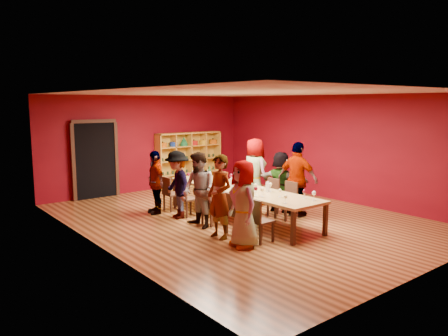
# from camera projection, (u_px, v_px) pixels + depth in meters

# --- Properties ---
(room_shell) EXTENTS (7.10, 9.10, 3.04)m
(room_shell) POSITION_uv_depth(u_px,v_px,m) (240.00, 157.00, 10.33)
(room_shell) COLOR brown
(room_shell) RESTS_ON ground
(tasting_table) EXTENTS (1.10, 4.50, 0.75)m
(tasting_table) POSITION_uv_depth(u_px,v_px,m) (240.00, 190.00, 10.45)
(tasting_table) COLOR #AF8748
(tasting_table) RESTS_ON ground
(doorway) EXTENTS (1.40, 0.17, 2.30)m
(doorway) POSITION_uv_depth(u_px,v_px,m) (95.00, 160.00, 12.72)
(doorway) COLOR black
(doorway) RESTS_ON ground
(shelving_unit) EXTENTS (2.40, 0.40, 1.80)m
(shelving_unit) POSITION_uv_depth(u_px,v_px,m) (188.00, 157.00, 14.61)
(shelving_unit) COLOR gold
(shelving_unit) RESTS_ON ground
(chair_person_left_0) EXTENTS (0.42, 0.42, 0.89)m
(chair_person_left_0) POSITION_uv_depth(u_px,v_px,m) (258.00, 218.00, 8.67)
(chair_person_left_0) COLOR #311B10
(chair_person_left_0) RESTS_ON ground
(person_left_0) EXTENTS (0.63, 0.91, 1.69)m
(person_left_0) POSITION_uv_depth(u_px,v_px,m) (244.00, 204.00, 8.38)
(person_left_0) COLOR #535459
(person_left_0) RESTS_ON ground
(chair_person_left_1) EXTENTS (0.42, 0.42, 0.89)m
(chair_person_left_1) POSITION_uv_depth(u_px,v_px,m) (235.00, 211.00, 9.22)
(chair_person_left_1) COLOR #311B10
(chair_person_left_1) RESTS_ON ground
(person_left_1) EXTENTS (0.49, 0.66, 1.74)m
(person_left_1) POSITION_uv_depth(u_px,v_px,m) (220.00, 197.00, 8.91)
(person_left_1) COLOR #4F4F54
(person_left_1) RESTS_ON ground
(chair_person_left_2) EXTENTS (0.42, 0.42, 0.89)m
(chair_person_left_2) POSITION_uv_depth(u_px,v_px,m) (210.00, 204.00, 9.92)
(chair_person_left_2) COLOR #311B10
(chair_person_left_2) RESTS_ON ground
(person_left_2) EXTENTS (0.46, 0.83, 1.70)m
(person_left_2) POSITION_uv_depth(u_px,v_px,m) (199.00, 190.00, 9.68)
(person_left_2) COLOR white
(person_left_2) RESTS_ON ground
(chair_person_left_3) EXTENTS (0.42, 0.42, 0.89)m
(chair_person_left_3) POSITION_uv_depth(u_px,v_px,m) (186.00, 197.00, 10.68)
(chair_person_left_3) COLOR #311B10
(chair_person_left_3) RESTS_ON ground
(person_left_3) EXTENTS (0.66, 1.13, 1.64)m
(person_left_3) POSITION_uv_depth(u_px,v_px,m) (177.00, 185.00, 10.49)
(person_left_3) COLOR #4A4A4F
(person_left_3) RESTS_ON ground
(chair_person_left_4) EXTENTS (0.42, 0.42, 0.89)m
(chair_person_left_4) POSITION_uv_depth(u_px,v_px,m) (170.00, 192.00, 11.25)
(chair_person_left_4) COLOR #311B10
(chair_person_left_4) RESTS_ON ground
(person_left_4) EXTENTS (0.60, 1.00, 1.60)m
(person_left_4) POSITION_uv_depth(u_px,v_px,m) (155.00, 182.00, 10.94)
(person_left_4) COLOR beige
(person_left_4) RESTS_ON ground
(chair_person_right_1) EXTENTS (0.42, 0.42, 0.89)m
(chair_person_right_1) POSITION_uv_depth(u_px,v_px,m) (288.00, 198.00, 10.49)
(chair_person_right_1) COLOR #311B10
(chair_person_right_1) RESTS_ON ground
(person_right_1) EXTENTS (0.68, 1.15, 1.84)m
(person_right_1) POSITION_uv_depth(u_px,v_px,m) (298.00, 179.00, 10.63)
(person_right_1) COLOR #525257
(person_right_1) RESTS_ON ground
(chair_person_right_2) EXTENTS (0.42, 0.42, 0.89)m
(chair_person_right_2) POSITION_uv_depth(u_px,v_px,m) (270.00, 194.00, 10.96)
(chair_person_right_2) COLOR #311B10
(chair_person_right_2) RESTS_ON ground
(person_right_2) EXTENTS (0.68, 1.49, 1.55)m
(person_right_2) POSITION_uv_depth(u_px,v_px,m) (281.00, 182.00, 11.13)
(person_right_2) COLOR #5679B2
(person_right_2) RESTS_ON ground
(chair_person_right_3) EXTENTS (0.42, 0.42, 0.89)m
(chair_person_right_3) POSITION_uv_depth(u_px,v_px,m) (245.00, 188.00, 11.72)
(chair_person_right_3) COLOR #311B10
(chair_person_right_3) RESTS_ON ground
(person_right_3) EXTENTS (0.54, 0.92, 1.82)m
(person_right_3) POSITION_uv_depth(u_px,v_px,m) (255.00, 172.00, 11.88)
(person_right_3) COLOR #BD7E8C
(person_right_3) RESTS_ON ground
(wine_glass_0) EXTENTS (0.08, 0.08, 0.21)m
(wine_glass_0) POSITION_uv_depth(u_px,v_px,m) (233.00, 184.00, 10.15)
(wine_glass_0) COLOR silver
(wine_glass_0) RESTS_ON tasting_table
(wine_glass_1) EXTENTS (0.09, 0.09, 0.22)m
(wine_glass_1) POSITION_uv_depth(u_px,v_px,m) (208.00, 172.00, 11.89)
(wine_glass_1) COLOR silver
(wine_glass_1) RESTS_ON tasting_table
(wine_glass_2) EXTENTS (0.09, 0.09, 0.21)m
(wine_glass_2) POSITION_uv_depth(u_px,v_px,m) (224.00, 175.00, 11.33)
(wine_glass_2) COLOR silver
(wine_glass_2) RESTS_ON tasting_table
(wine_glass_3) EXTENTS (0.07, 0.07, 0.18)m
(wine_glass_3) POSITION_uv_depth(u_px,v_px,m) (231.00, 180.00, 10.79)
(wine_glass_3) COLOR silver
(wine_glass_3) RESTS_ON tasting_table
(wine_glass_4) EXTENTS (0.09, 0.09, 0.22)m
(wine_glass_4) POSITION_uv_depth(u_px,v_px,m) (256.00, 189.00, 9.50)
(wine_glass_4) COLOR silver
(wine_glass_4) RESTS_ON tasting_table
(wine_glass_5) EXTENTS (0.08, 0.08, 0.19)m
(wine_glass_5) POSITION_uv_depth(u_px,v_px,m) (204.00, 175.00, 11.40)
(wine_glass_5) COLOR silver
(wine_glass_5) RESTS_ON tasting_table
(wine_glass_6) EXTENTS (0.09, 0.09, 0.22)m
(wine_glass_6) POSITION_uv_depth(u_px,v_px,m) (231.00, 176.00, 11.21)
(wine_glass_6) COLOR silver
(wine_glass_6) RESTS_ON tasting_table
(wine_glass_7) EXTENTS (0.08, 0.08, 0.21)m
(wine_glass_7) POSITION_uv_depth(u_px,v_px,m) (314.00, 193.00, 9.08)
(wine_glass_7) COLOR silver
(wine_glass_7) RESTS_ON tasting_table
(wine_glass_8) EXTENTS (0.07, 0.07, 0.18)m
(wine_glass_8) POSITION_uv_depth(u_px,v_px,m) (286.00, 197.00, 8.83)
(wine_glass_8) COLOR silver
(wine_glass_8) RESTS_ON tasting_table
(wine_glass_9) EXTENTS (0.08, 0.08, 0.20)m
(wine_glass_9) POSITION_uv_depth(u_px,v_px,m) (188.00, 175.00, 11.49)
(wine_glass_9) COLOR silver
(wine_glass_9) RESTS_ON tasting_table
(wine_glass_10) EXTENTS (0.07, 0.07, 0.18)m
(wine_glass_10) POSITION_uv_depth(u_px,v_px,m) (205.00, 172.00, 12.00)
(wine_glass_10) COLOR silver
(wine_glass_10) RESTS_ON tasting_table
(wine_glass_11) EXTENTS (0.08, 0.08, 0.21)m
(wine_glass_11) POSITION_uv_depth(u_px,v_px,m) (270.00, 185.00, 10.03)
(wine_glass_11) COLOR silver
(wine_glass_11) RESTS_ON tasting_table
(wine_glass_12) EXTENTS (0.08, 0.08, 0.19)m
(wine_glass_12) POSITION_uv_depth(u_px,v_px,m) (304.00, 192.00, 9.29)
(wine_glass_12) COLOR silver
(wine_glass_12) RESTS_ON tasting_table
(wine_glass_13) EXTENTS (0.08, 0.08, 0.21)m
(wine_glass_13) POSITION_uv_depth(u_px,v_px,m) (262.00, 190.00, 9.44)
(wine_glass_13) COLOR silver
(wine_glass_13) RESTS_ON tasting_table
(wine_glass_14) EXTENTS (0.07, 0.07, 0.18)m
(wine_glass_14) POSITION_uv_depth(u_px,v_px,m) (280.00, 191.00, 9.43)
(wine_glass_14) COLOR silver
(wine_glass_14) RESTS_ON tasting_table
(wine_glass_15) EXTENTS (0.09, 0.09, 0.22)m
(wine_glass_15) POSITION_uv_depth(u_px,v_px,m) (205.00, 177.00, 11.08)
(wine_glass_15) COLOR silver
(wine_glass_15) RESTS_ON tasting_table
(wine_glass_16) EXTENTS (0.09, 0.09, 0.22)m
(wine_glass_16) POSITION_uv_depth(u_px,v_px,m) (250.00, 180.00, 10.69)
(wine_glass_16) COLOR silver
(wine_glass_16) RESTS_ON tasting_table
(wine_glass_17) EXTENTS (0.08, 0.08, 0.19)m
(wine_glass_17) POSITION_uv_depth(u_px,v_px,m) (256.00, 186.00, 10.01)
(wine_glass_17) COLOR silver
(wine_glass_17) RESTS_ON tasting_table
(spittoon_bowl) EXTENTS (0.28, 0.28, 0.15)m
(spittoon_bowl) POSITION_uv_depth(u_px,v_px,m) (242.00, 184.00, 10.57)
(spittoon_bowl) COLOR #B6B9BE
(spittoon_bowl) RESTS_ON tasting_table
(carafe_a) EXTENTS (0.13, 0.13, 0.26)m
(carafe_a) POSITION_uv_depth(u_px,v_px,m) (232.00, 183.00, 10.43)
(carafe_a) COLOR silver
(carafe_a) RESTS_ON tasting_table
(carafe_b) EXTENTS (0.11, 0.11, 0.24)m
(carafe_b) POSITION_uv_depth(u_px,v_px,m) (268.00, 187.00, 9.98)
(carafe_b) COLOR silver
(carafe_b) RESTS_ON tasting_table
(wine_bottle) EXTENTS (0.09, 0.09, 0.35)m
(wine_bottle) POSITION_uv_depth(u_px,v_px,m) (210.00, 174.00, 11.72)
(wine_bottle) COLOR #153C1C
(wine_bottle) RESTS_ON tasting_table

